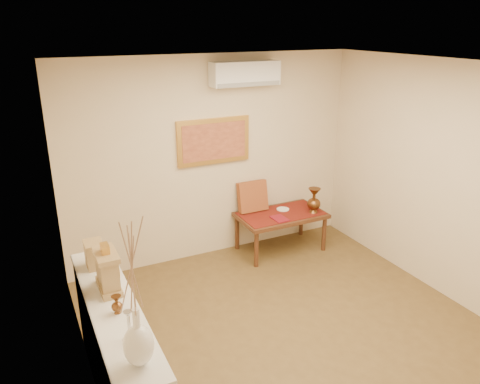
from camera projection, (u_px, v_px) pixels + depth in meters
floor at (303, 342)px, 4.75m from camera, size 4.50×4.50×0.00m
ceiling at (318, 69)px, 3.82m from camera, size 4.50×4.50×0.00m
wall_back at (213, 159)px, 6.18m from camera, size 4.00×0.02×2.70m
wall_left at (84, 268)px, 3.46m from camera, size 0.02×4.50×2.70m
wall_right at (462, 188)px, 5.11m from camera, size 0.02×4.50×2.70m
white_vase at (134, 294)px, 2.84m from camera, size 0.20×0.20×1.04m
candlestick at (129, 325)px, 3.22m from camera, size 0.11×0.11×0.23m
brass_urn_small at (117, 302)px, 3.52m from camera, size 0.09×0.09×0.19m
table_cloth at (281, 213)px, 6.50m from camera, size 1.14×0.59×0.01m
brass_urn_tall at (314, 198)px, 6.46m from camera, size 0.19×0.19×0.43m
plate at (283, 209)px, 6.61m from camera, size 0.18×0.18×0.01m
menu at (280, 219)px, 6.30m from camera, size 0.19×0.26×0.01m
cushion at (253, 196)px, 6.51m from camera, size 0.43×0.19×0.44m
display_ledge at (118, 356)px, 3.83m from camera, size 0.37×2.02×0.98m
mantel_clock at (108, 270)px, 3.81m from camera, size 0.17×0.36×0.41m
wooden_chest at (95, 254)px, 4.18m from camera, size 0.16×0.21×0.24m
low_table at (281, 218)px, 6.52m from camera, size 1.20×0.70×0.55m
painting at (214, 141)px, 6.07m from camera, size 1.00×0.06×0.60m
ac_unit at (245, 74)px, 5.86m from camera, size 0.90×0.25×0.30m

